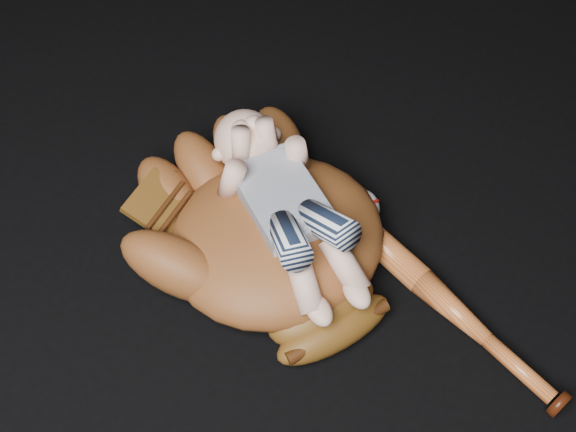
{
  "coord_description": "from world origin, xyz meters",
  "views": [
    {
      "loc": [
        -0.29,
        -0.51,
        0.97
      ],
      "look_at": [
        0.09,
        0.01,
        0.08
      ],
      "focal_mm": 45.0,
      "sensor_mm": 36.0,
      "label": 1
    }
  ],
  "objects_px": {
    "baseball": "(359,209)",
    "newborn_baby": "(291,208)",
    "baseball_glove": "(276,231)",
    "baseball_bat": "(435,293)"
  },
  "relations": [
    {
      "from": "baseball_glove",
      "to": "baseball",
      "type": "relative_size",
      "value": 7.07
    },
    {
      "from": "baseball",
      "to": "newborn_baby",
      "type": "bearing_deg",
      "value": 176.4
    },
    {
      "from": "baseball_glove",
      "to": "baseball",
      "type": "bearing_deg",
      "value": -2.46
    },
    {
      "from": "newborn_baby",
      "to": "baseball",
      "type": "bearing_deg",
      "value": 5.88
    },
    {
      "from": "newborn_baby",
      "to": "baseball",
      "type": "xyz_separation_m",
      "value": [
        0.13,
        -0.01,
        -0.1
      ]
    },
    {
      "from": "baseball_glove",
      "to": "newborn_baby",
      "type": "xyz_separation_m",
      "value": [
        0.02,
        -0.01,
        0.06
      ]
    },
    {
      "from": "baseball_glove",
      "to": "baseball_bat",
      "type": "distance_m",
      "value": 0.26
    },
    {
      "from": "baseball_glove",
      "to": "newborn_baby",
      "type": "relative_size",
      "value": 1.28
    },
    {
      "from": "baseball",
      "to": "baseball_glove",
      "type": "bearing_deg",
      "value": 172.43
    },
    {
      "from": "baseball_bat",
      "to": "newborn_baby",
      "type": "bearing_deg",
      "value": 124.16
    }
  ]
}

